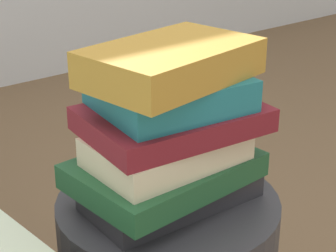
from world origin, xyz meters
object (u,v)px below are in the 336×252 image
(book_charcoal, at_px, (172,192))
(book_cream, at_px, (167,149))
(book_maroon, at_px, (174,120))
(book_teal, at_px, (170,92))
(book_forest, at_px, (163,169))
(book_ochre, at_px, (169,63))

(book_charcoal, distance_m, book_cream, 0.09)
(book_maroon, height_order, book_teal, book_teal)
(book_forest, xyz_separation_m, book_teal, (0.02, 0.00, 0.13))
(book_forest, xyz_separation_m, book_cream, (-0.00, -0.01, 0.05))
(book_cream, relative_size, book_ochre, 0.91)
(book_forest, relative_size, book_ochre, 1.11)
(book_ochre, bearing_deg, book_forest, 101.07)
(book_teal, distance_m, book_ochre, 0.06)
(book_forest, xyz_separation_m, book_maroon, (0.02, -0.01, 0.09))
(book_forest, distance_m, book_cream, 0.05)
(book_charcoal, height_order, book_maroon, book_maroon)
(book_cream, xyz_separation_m, book_teal, (0.02, 0.02, 0.09))
(book_cream, bearing_deg, book_teal, 40.29)
(book_forest, height_order, book_cream, book_cream)
(book_cream, xyz_separation_m, book_maroon, (0.02, 0.01, 0.04))
(book_ochre, bearing_deg, book_teal, 39.60)
(book_teal, bearing_deg, book_charcoal, -108.18)
(book_forest, distance_m, book_teal, 0.14)
(book_maroon, distance_m, book_teal, 0.05)
(book_cream, bearing_deg, book_forest, 75.97)
(book_teal, bearing_deg, book_cream, -133.25)
(book_charcoal, bearing_deg, book_ochre, 166.24)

